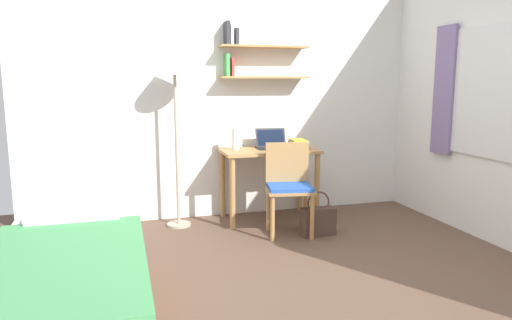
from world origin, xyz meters
name	(u,v)px	position (x,y,z in m)	size (l,w,h in m)	color
ground_plane	(301,290)	(0.00, 0.00, 0.00)	(5.28, 5.28, 0.00)	brown
wall_back	(233,94)	(0.00, 2.02, 1.31)	(4.40, 0.27, 2.60)	white
bed	(66,292)	(-1.51, -0.12, 0.24)	(0.91, 1.87, 0.54)	#B2844C
desk	(269,163)	(0.30, 1.70, 0.60)	(0.99, 0.56, 0.75)	#B2844C
desk_chair	(289,184)	(0.34, 1.20, 0.49)	(0.50, 0.46, 0.86)	#B2844C
standing_lamp	(175,74)	(-0.64, 1.73, 1.51)	(0.37, 0.37, 1.73)	#B2A893
laptop	(272,143)	(0.36, 1.77, 0.80)	(0.33, 0.22, 0.21)	black
water_bottle	(235,139)	(-0.05, 1.74, 0.86)	(0.06, 0.06, 0.22)	silver
book_stack	(298,144)	(0.63, 1.69, 0.80)	(0.19, 0.25, 0.09)	gold
handbag	(318,220)	(0.59, 1.07, 0.14)	(0.33, 0.13, 0.43)	#4C382D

